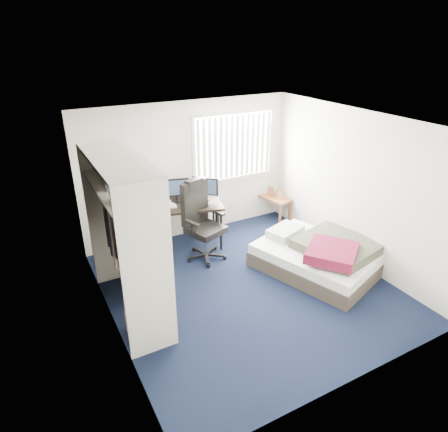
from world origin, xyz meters
name	(u,v)px	position (x,y,z in m)	size (l,w,h in m)	color
ground	(248,287)	(0.00, 0.00, 0.00)	(4.20, 4.20, 0.00)	black
room_shell	(250,196)	(0.00, 0.00, 1.51)	(4.20, 4.20, 4.20)	silver
window_assembly	(234,146)	(0.90, 2.04, 1.60)	(1.72, 0.09, 1.32)	white
closet	(126,224)	(-1.67, 0.27, 1.35)	(0.64, 1.84, 2.22)	beige
desk	(174,203)	(-0.46, 1.75, 0.84)	(1.80, 1.18, 1.28)	black
office_chair	(202,229)	(-0.21, 1.17, 0.53)	(0.82, 0.82, 1.38)	black
footstool	(161,237)	(-0.71, 1.85, 0.17)	(0.29, 0.24, 0.22)	white
nightstand	(274,200)	(1.75, 1.85, 0.43)	(0.49, 0.77, 0.67)	brown
bed	(320,256)	(1.28, -0.14, 0.27)	(1.89, 2.17, 0.61)	#3A322A
pine_box	(146,317)	(-1.65, -0.14, 0.16)	(0.43, 0.32, 0.32)	tan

